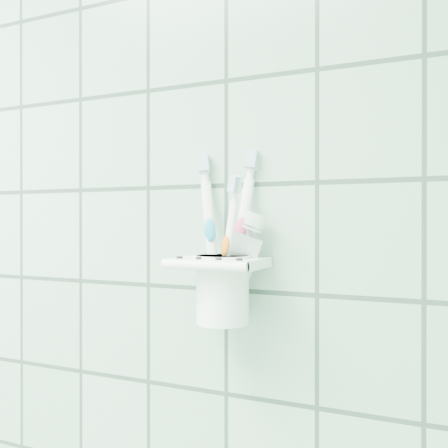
% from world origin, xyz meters
% --- Properties ---
extents(holder_bracket, '(0.11, 0.10, 0.03)m').
position_xyz_m(holder_bracket, '(0.65, 1.15, 1.29)').
color(holder_bracket, white).
rests_on(holder_bracket, wall_back).
extents(cup, '(0.08, 0.08, 0.09)m').
position_xyz_m(cup, '(0.65, 1.16, 1.26)').
color(cup, white).
rests_on(cup, holder_bracket).
extents(toothbrush_pink, '(0.05, 0.05, 0.22)m').
position_xyz_m(toothbrush_pink, '(0.64, 1.16, 1.33)').
color(toothbrush_pink, white).
rests_on(toothbrush_pink, cup).
extents(toothbrush_blue, '(0.03, 0.05, 0.22)m').
position_xyz_m(toothbrush_blue, '(0.66, 1.15, 1.33)').
color(toothbrush_blue, white).
rests_on(toothbrush_blue, cup).
extents(toothbrush_orange, '(0.04, 0.02, 0.18)m').
position_xyz_m(toothbrush_orange, '(0.64, 1.15, 1.31)').
color(toothbrush_orange, white).
rests_on(toothbrush_orange, cup).
extents(toothpaste_tube, '(0.07, 0.04, 0.15)m').
position_xyz_m(toothpaste_tube, '(0.65, 1.16, 1.30)').
color(toothpaste_tube, silver).
rests_on(toothpaste_tube, cup).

